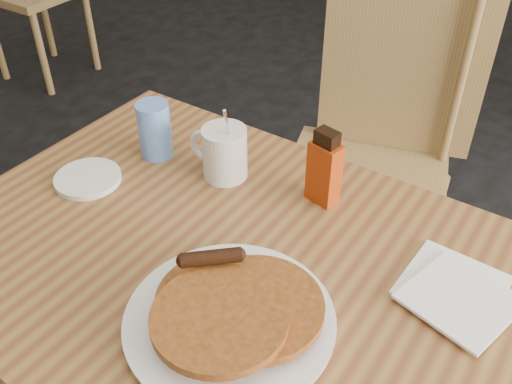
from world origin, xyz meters
TOP-DOWN VIEW (x-y plane):
  - main_table at (0.04, -0.07)m, footprint 1.19×0.84m
  - chair_main_far at (0.01, 0.69)m, footprint 0.54×0.54m
  - pancake_plate at (0.09, -0.19)m, footprint 0.32×0.32m
  - coffee_mug at (-0.13, 0.12)m, footprint 0.13×0.09m
  - syrup_bottle at (0.08, 0.15)m, footprint 0.06×0.05m
  - napkin_stack at (0.37, 0.04)m, footprint 0.20×0.21m
  - blue_tumbler at (-0.29, 0.11)m, footprint 0.07×0.07m
  - side_saucer at (-0.35, -0.03)m, footprint 0.15×0.15m

SIDE VIEW (x-z plane):
  - chair_main_far at x=0.01m, z-range 0.10..1.08m
  - main_table at x=0.04m, z-range 0.33..1.08m
  - napkin_stack at x=0.37m, z-range 0.75..0.76m
  - side_saucer at x=-0.35m, z-range 0.75..0.76m
  - pancake_plate at x=0.09m, z-range 0.73..0.82m
  - coffee_mug at x=-0.13m, z-range 0.72..0.89m
  - blue_tumbler at x=-0.29m, z-range 0.75..0.87m
  - syrup_bottle at x=0.08m, z-range 0.74..0.90m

